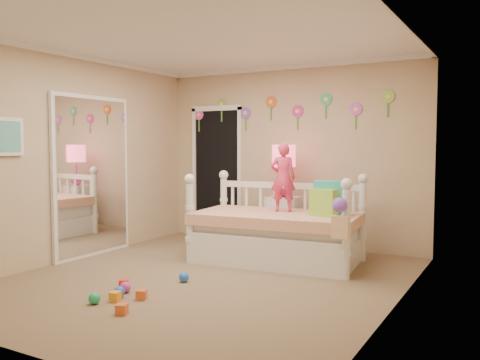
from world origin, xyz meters
The scene contains 18 objects.
floor centered at (0.00, 0.00, 0.00)m, with size 4.00×4.50×0.01m, color #7F684C.
ceiling centered at (0.00, 0.00, 2.60)m, with size 4.00×4.50×0.01m, color white.
back_wall centered at (0.00, 2.25, 1.30)m, with size 4.00×0.01×2.60m, color tan.
left_wall centered at (-2.00, 0.00, 1.30)m, with size 0.01×4.50×2.60m, color tan.
right_wall centered at (2.00, 0.00, 1.30)m, with size 0.01×4.50×2.60m, color tan.
crown_molding centered at (0.00, 0.00, 2.57)m, with size 4.00×4.50×0.06m, color white, non-canonical shape.
daybed centered at (0.32, 1.14, 0.55)m, with size 2.04×1.10×1.11m, color white, non-canonical shape.
pillow_turquoise centered at (0.99, 1.24, 0.82)m, with size 0.41×0.14×0.41m, color teal.
pillow_lime centered at (0.93, 1.12, 0.78)m, with size 0.34×0.13×0.32m, color #8EC93D.
child centered at (0.34, 1.27, 1.05)m, with size 0.31×0.21×0.86m, color #EE3662.
nightstand centered at (0.08, 1.86, 0.37)m, with size 0.45×0.34×0.74m, color white.
table_lamp centered at (0.08, 1.86, 1.22)m, with size 0.33×0.33×0.72m.
closet_doorway centered at (-1.25, 2.23, 1.03)m, with size 0.90×0.04×2.07m, color black.
flower_decals centered at (-0.09, 2.24, 1.94)m, with size 3.40×0.02×0.50m, color #B2668C, non-canonical shape.
mirror_closet centered at (-1.96, 0.30, 1.05)m, with size 0.07×1.30×2.10m, color white.
wall_picture centered at (-1.97, -0.90, 1.55)m, with size 0.05×0.34×0.42m, color white.
hanging_bag centered at (1.30, 0.60, 0.68)m, with size 0.20×0.16×0.36m, color beige, non-canonical shape.
toy_scatter centered at (-0.34, -0.74, 0.06)m, with size 0.80×1.30×0.11m, color #996666, non-canonical shape.
Camera 1 is at (2.98, -4.50, 1.46)m, focal length 37.75 mm.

